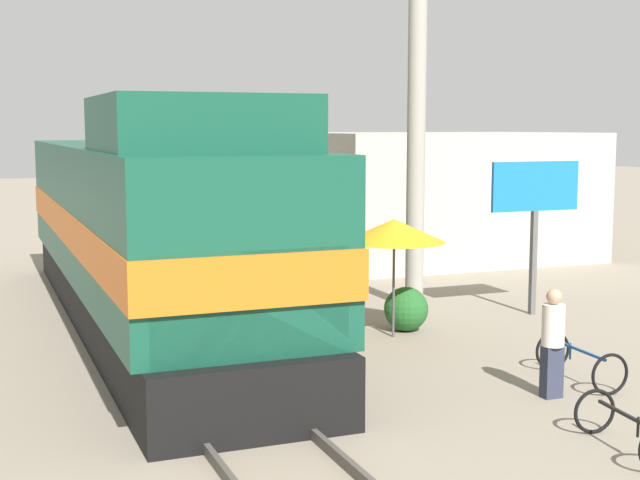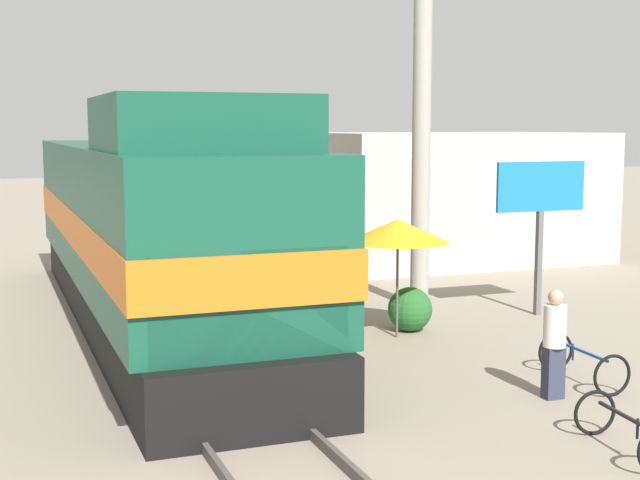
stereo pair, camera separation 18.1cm
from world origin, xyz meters
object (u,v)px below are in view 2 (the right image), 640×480
object	(u,v)px
vendor_umbrella	(398,231)
bicycle_spare	(626,429)
billboard_sign	(541,198)
bicycle	(582,362)
person_bystander	(554,340)
locomotive	(153,231)
utility_pole	(422,89)

from	to	relation	value
vendor_umbrella	bicycle_spare	world-z (taller)	vendor_umbrella
billboard_sign	bicycle	world-z (taller)	billboard_sign
bicycle_spare	billboard_sign	bearing A→B (deg)	69.48
vendor_umbrella	person_bystander	distance (m)	4.58
locomotive	bicycle_spare	xyz separation A→B (m)	(4.20, -9.22, -1.66)
locomotive	bicycle	size ratio (longest dim) A/B	9.64
bicycle	billboard_sign	bearing A→B (deg)	-113.80
utility_pole	bicycle	bearing A→B (deg)	-92.61
bicycle_spare	bicycle	bearing A→B (deg)	68.96
vendor_umbrella	billboard_sign	size ratio (longest dim) A/B	0.69
vendor_umbrella	person_bystander	xyz separation A→B (m)	(0.49, -4.39, -1.18)
billboard_sign	person_bystander	world-z (taller)	billboard_sign
utility_pole	person_bystander	distance (m)	7.95
utility_pole	billboard_sign	world-z (taller)	utility_pole
locomotive	vendor_umbrella	size ratio (longest dim) A/B	6.75
person_bystander	locomotive	bearing A→B (deg)	124.11
utility_pole	vendor_umbrella	distance (m)	4.05
locomotive	vendor_umbrella	xyz separation A→B (m)	(4.23, -2.58, 0.11)
vendor_umbrella	locomotive	bearing A→B (deg)	148.66
person_bystander	utility_pole	bearing A→B (deg)	79.85
billboard_sign	bicycle	size ratio (longest dim) A/B	2.06
vendor_umbrella	billboard_sign	bearing A→B (deg)	12.05
utility_pole	bicycle_spare	xyz separation A→B (m)	(-1.74, -9.03, -4.56)
person_bystander	bicycle	distance (m)	1.21
utility_pole	bicycle	xyz separation A→B (m)	(-0.28, -6.25, -4.54)
billboard_sign	bicycle	xyz separation A→B (m)	(-2.35, -4.66, -2.21)
vendor_umbrella	billboard_sign	distance (m)	3.88
locomotive	person_bystander	bearing A→B (deg)	-55.89
utility_pole	billboard_sign	xyz separation A→B (m)	(2.06, -1.58, -2.33)
vendor_umbrella	bicycle	distance (m)	4.47
locomotive	billboard_sign	bearing A→B (deg)	-12.51
bicycle	locomotive	bearing A→B (deg)	-45.82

